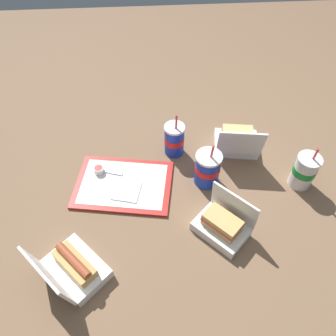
% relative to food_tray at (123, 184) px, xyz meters
% --- Properties ---
extents(ground_plane, '(3.20, 3.20, 0.00)m').
position_rel_food_tray_xyz_m(ground_plane, '(0.19, -0.01, -0.01)').
color(ground_plane, brown).
extents(food_tray, '(0.41, 0.32, 0.01)m').
position_rel_food_tray_xyz_m(food_tray, '(0.00, 0.00, 0.00)').
color(food_tray, red).
rests_on(food_tray, ground_plane).
extents(ketchup_cup, '(0.04, 0.04, 0.02)m').
position_rel_food_tray_xyz_m(ketchup_cup, '(-0.10, 0.07, 0.02)').
color(ketchup_cup, white).
rests_on(ketchup_cup, food_tray).
extents(napkin_stack, '(0.12, 0.12, 0.00)m').
position_rel_food_tray_xyz_m(napkin_stack, '(0.01, -0.04, 0.01)').
color(napkin_stack, white).
rests_on(napkin_stack, food_tray).
extents(plastic_fork, '(0.11, 0.05, 0.00)m').
position_rel_food_tray_xyz_m(plastic_fork, '(-0.06, 0.06, 0.01)').
color(plastic_fork, white).
rests_on(plastic_fork, food_tray).
extents(clamshell_hotdog_back, '(0.26, 0.26, 0.18)m').
position_rel_food_tray_xyz_m(clamshell_hotdog_back, '(-0.15, -0.35, 0.03)').
color(clamshell_hotdog_back, white).
rests_on(clamshell_hotdog_back, ground_plane).
extents(clamshell_sandwich_center, '(0.22, 0.22, 0.16)m').
position_rel_food_tray_xyz_m(clamshell_sandwich_center, '(0.35, -0.23, 0.04)').
color(clamshell_sandwich_center, white).
rests_on(clamshell_sandwich_center, ground_plane).
extents(clamshell_sandwich_front, '(0.20, 0.20, 0.18)m').
position_rel_food_tray_xyz_m(clamshell_sandwich_front, '(0.48, 0.17, 0.04)').
color(clamshell_sandwich_front, white).
rests_on(clamshell_sandwich_front, ground_plane).
extents(soda_cup_center, '(0.10, 0.10, 0.21)m').
position_rel_food_tray_xyz_m(soda_cup_center, '(0.33, 0.00, 0.07)').
color(soda_cup_center, '#1938B7').
rests_on(soda_cup_center, ground_plane).
extents(soda_cup_right, '(0.08, 0.08, 0.20)m').
position_rel_food_tray_xyz_m(soda_cup_right, '(0.21, 0.17, 0.07)').
color(soda_cup_right, '#1938B7').
rests_on(soda_cup_right, ground_plane).
extents(soda_cup_left, '(0.09, 0.09, 0.21)m').
position_rel_food_tray_xyz_m(soda_cup_left, '(0.69, -0.04, 0.07)').
color(soda_cup_left, white).
rests_on(soda_cup_left, ground_plane).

